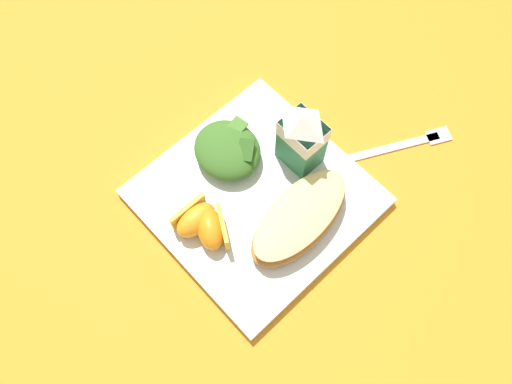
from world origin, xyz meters
name	(u,v)px	position (x,y,z in m)	size (l,w,h in m)	color
ground	(256,199)	(0.00, 0.00, 0.00)	(3.00, 3.00, 0.00)	orange
white_plate	(256,197)	(0.00, 0.00, 0.01)	(0.28, 0.28, 0.02)	silver
cheesy_pizza_bread	(299,218)	(0.07, 0.01, 0.03)	(0.09, 0.18, 0.04)	#B77F42
green_salad_pile	(227,150)	(-0.07, 0.01, 0.04)	(0.10, 0.09, 0.05)	#3D7028
milk_carton	(300,136)	(0.00, 0.09, 0.08)	(0.06, 0.05, 0.11)	#2D8451
orange_wedge_front	(195,219)	(-0.02, -0.09, 0.04)	(0.04, 0.06, 0.04)	orange
orange_wedge_middle	(212,229)	(0.00, -0.08, 0.04)	(0.07, 0.06, 0.04)	orange
metal_fork	(402,145)	(0.09, 0.22, 0.00)	(0.10, 0.18, 0.01)	silver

